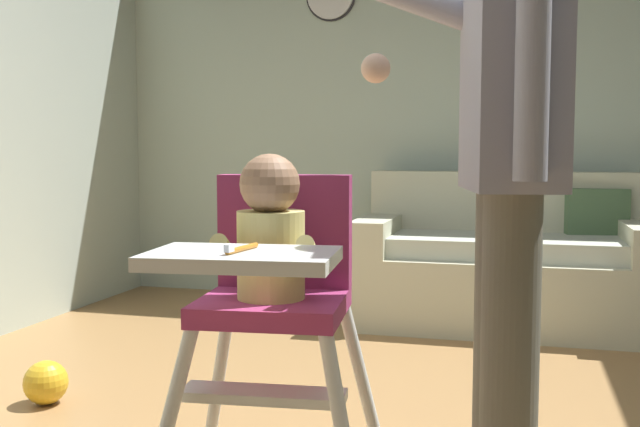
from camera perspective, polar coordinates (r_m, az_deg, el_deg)
name	(u,v)px	position (r m, az deg, el deg)	size (l,w,h in m)	color
wall_far	(429,101)	(4.85, 8.46, 8.67)	(4.96, 0.06, 2.62)	#B4C8B7
couch	(505,265)	(4.34, 14.17, -3.90)	(1.63, 0.86, 0.86)	beige
high_chair	(272,273)	(1.86, -3.71, -4.60)	(0.66, 0.77, 0.98)	white
adult_standing	(507,161)	(1.85, 14.30, 4.00)	(0.58, 0.50, 1.69)	#686759
toy_ball	(46,382)	(3.11, -20.51, -12.18)	(0.17, 0.17, 0.17)	gold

